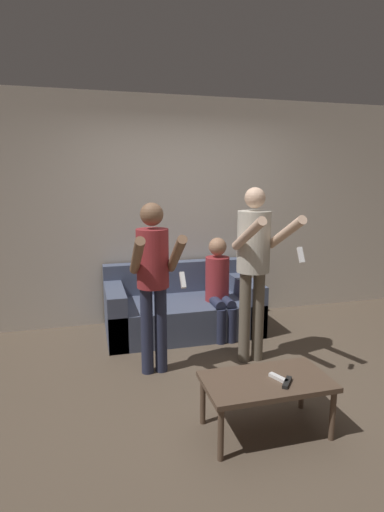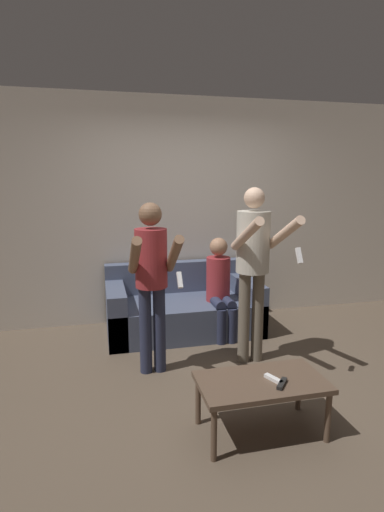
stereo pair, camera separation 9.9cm
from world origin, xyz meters
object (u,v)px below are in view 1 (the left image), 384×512
coffee_table (266,385)px  person_seated (219,284)px  remote_far (279,378)px  remote_near (287,382)px  couch (181,309)px  person_standing_right (254,256)px  person_standing_left (153,273)px

coffee_table → person_seated: bearing=81.9°
person_seated → remote_far: person_seated is taller
person_seated → remote_near: person_seated is taller
couch → person_standing_right: size_ratio=1.03×
person_standing_right → person_seated: bearing=97.0°
person_standing_right → coffee_table: 1.30m
remote_near → couch: bearing=96.3°
couch → person_seated: bearing=-30.2°
couch → person_seated: size_ratio=1.56×
couch → remote_near: size_ratio=12.45×
couch → remote_near: 2.12m
couch → remote_far: (0.20, -2.03, 0.15)m
couch → coffee_table: couch is taller
couch → person_standing_right: person_standing_right is taller
person_seated → remote_near: bearing=-94.6°
couch → person_seated: (0.38, -0.22, 0.33)m
person_standing_right → coffee_table: person_standing_right is taller
couch → remote_near: (0.23, -2.10, 0.15)m
couch → coffee_table: 2.01m
person_seated → coffee_table: (-0.25, -1.78, -0.23)m
couch → coffee_table: bearing=-86.3°
person_standing_left → person_standing_right: size_ratio=0.93×
remote_far → person_seated: bearing=84.4°
person_standing_left → person_standing_right: bearing=-0.2°
person_standing_left → coffee_table: person_standing_left is taller
person_standing_left → person_seated: bearing=40.5°
person_seated → remote_near: 1.89m
couch → person_standing_left: size_ratio=1.11×
couch → remote_near: couch is taller
person_standing_left → coffee_table: (0.60, -1.05, -0.59)m
person_standing_right → coffee_table: (-0.34, -1.05, -0.69)m
person_standing_left → coffee_table: 1.35m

